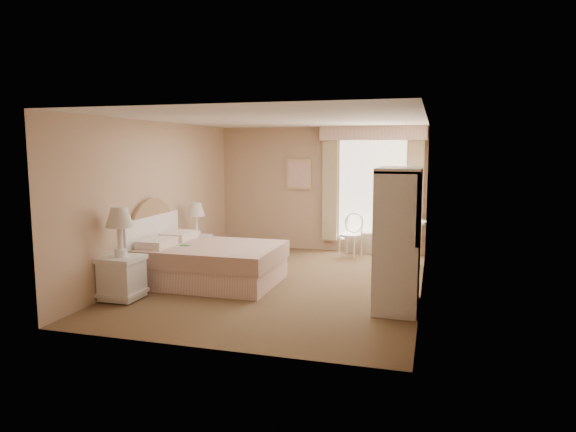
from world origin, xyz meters
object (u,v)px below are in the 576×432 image
(nightstand_near, at_px, (121,266))
(cafe_chair, at_px, (352,231))
(round_table, at_px, (405,235))
(nightstand_far, at_px, (196,242))
(bed, at_px, (206,261))
(armoire, at_px, (398,250))

(nightstand_near, xyz_separation_m, cafe_chair, (2.58, 3.73, 0.01))
(round_table, bearing_deg, nightstand_near, -137.28)
(nightstand_far, bearing_deg, bed, -57.41)
(nightstand_near, relative_size, nightstand_far, 1.16)
(nightstand_far, distance_m, cafe_chair, 2.95)
(nightstand_near, relative_size, round_table, 1.60)
(armoire, bearing_deg, nightstand_far, 157.01)
(armoire, bearing_deg, round_table, 91.39)
(bed, distance_m, nightstand_far, 1.33)
(bed, bearing_deg, nightstand_near, -121.25)
(bed, distance_m, round_table, 3.59)
(nightstand_near, bearing_deg, bed, 58.75)
(round_table, distance_m, cafe_chair, 1.09)
(armoire, bearing_deg, cafe_chair, 109.75)
(nightstand_far, xyz_separation_m, armoire, (3.65, -1.55, 0.35))
(nightstand_far, relative_size, cafe_chair, 1.29)
(cafe_chair, bearing_deg, nightstand_far, -133.18)
(round_table, xyz_separation_m, armoire, (0.06, -2.57, 0.23))
(nightstand_near, distance_m, armoire, 3.74)
(cafe_chair, distance_m, armoire, 3.19)
(round_table, bearing_deg, armoire, -88.61)
(nightstand_near, xyz_separation_m, armoire, (3.65, 0.75, 0.28))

